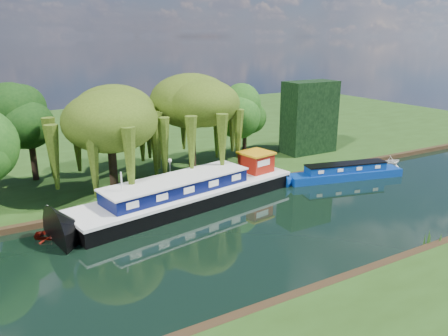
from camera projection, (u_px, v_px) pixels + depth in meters
ground at (225, 238)px, 29.65m from camera, size 120.00×120.00×0.00m
far_bank at (97, 138)px, 57.84m from camera, size 120.00×52.00×0.45m
dutch_barge at (190, 192)px, 35.38m from camera, size 20.01×7.87×4.12m
narrowboat at (345, 173)px, 41.88m from camera, size 11.67×4.55×1.68m
red_dinghy at (57, 237)px, 29.88m from camera, size 3.41×2.92×0.60m
white_cruiser at (391, 166)px, 46.27m from camera, size 2.52×2.25×1.21m
willow_left at (109, 120)px, 35.88m from camera, size 7.00×7.00×8.38m
willow_right at (191, 110)px, 40.14m from camera, size 7.01×7.01×8.54m
tree_far_mid at (28, 119)px, 38.75m from camera, size 4.99×4.99×8.16m
tree_far_right at (245, 114)px, 46.68m from camera, size 4.20×4.20×6.87m
conifer_hedge at (309, 117)px, 49.04m from camera, size 6.00×3.00×8.00m
lamppost at (170, 165)px, 37.92m from camera, size 0.36×0.36×2.56m
mooring_posts at (169, 190)px, 36.12m from camera, size 19.16×0.16×1.00m
reeds_near at (385, 253)px, 26.47m from camera, size 33.70×1.50×1.10m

